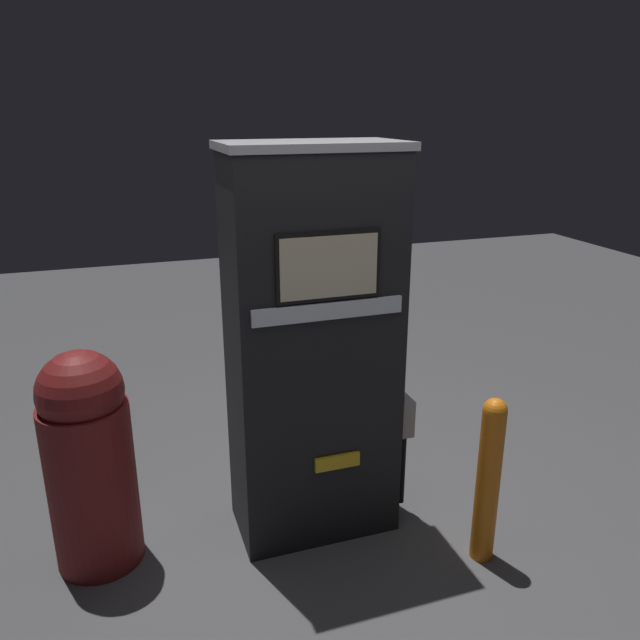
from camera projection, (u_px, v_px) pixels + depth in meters
name	position (u px, v px, depth m)	size (l,w,h in m)	color
ground_plane	(327.00, 545.00, 3.38)	(14.00, 14.00, 0.00)	#4C4C4F
gas_pump	(313.00, 349.00, 3.25)	(0.95, 0.51, 2.10)	black
safety_bollard	(488.00, 477.00, 3.15)	(0.12, 0.12, 0.92)	orange
trash_bin	(89.00, 458.00, 3.10)	(0.44, 0.44, 1.16)	maroon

